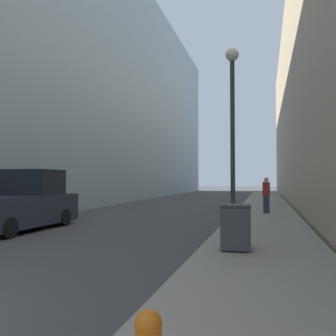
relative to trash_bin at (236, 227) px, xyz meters
The scene contains 6 objects.
sidewalk_right 11.42m from the trash_bin, 86.79° to the left, with size 3.06×60.00×0.12m.
building_left_glass 26.44m from the trash_bin, 128.79° to the left, with size 12.00×60.00×19.27m.
trash_bin is the anchor object (origin of this frame).
lamppost 5.43m from the trash_bin, 95.71° to the left, with size 0.47×0.47×6.30m.
pickup_truck 8.13m from the trash_bin, 161.73° to the left, with size 2.07×5.16×2.15m.
pedestrian_on_sidewalk 10.20m from the trash_bin, 86.03° to the left, with size 0.36×0.23×1.76m.
Camera 1 is at (5.51, -2.30, 1.77)m, focal length 40.00 mm.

